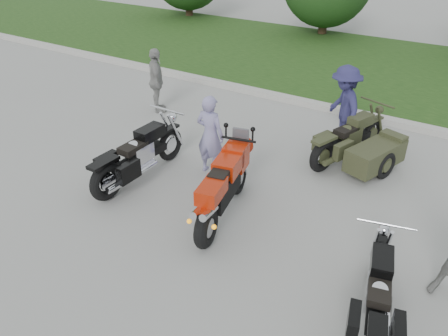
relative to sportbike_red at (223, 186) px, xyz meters
The scene contains 10 objects.
ground 0.93m from the sportbike_red, 131.50° to the right, with size 80.00×80.00×0.00m, color #9C9C96.
curb 5.54m from the sportbike_red, 94.69° to the left, with size 60.00×0.30×0.15m, color #ADAAA2.
grass_strip 9.67m from the sportbike_red, 92.68° to the left, with size 60.00×8.00×0.14m, color #385D1F.
sportbike_red is the anchor object (origin of this frame).
cruiser_left 2.07m from the sportbike_red, behind, with size 0.41×2.50×0.96m.
cruiser_right 2.96m from the sportbike_red, 17.34° to the right, with size 0.73×2.14×0.84m.
cruiser_sidecar 3.31m from the sportbike_red, 64.38° to the left, with size 1.57×2.28×0.90m.
person_stripe 1.58m from the sportbike_red, 131.98° to the left, with size 0.59×0.39×1.63m, color #8A84B4.
person_denim 3.78m from the sportbike_red, 79.47° to the left, with size 1.18×0.68×1.82m, color navy.
person_back 5.00m from the sportbike_red, 142.94° to the left, with size 0.97×0.40×1.65m, color gray.
Camera 1 is at (3.75, -4.55, 4.51)m, focal length 35.00 mm.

